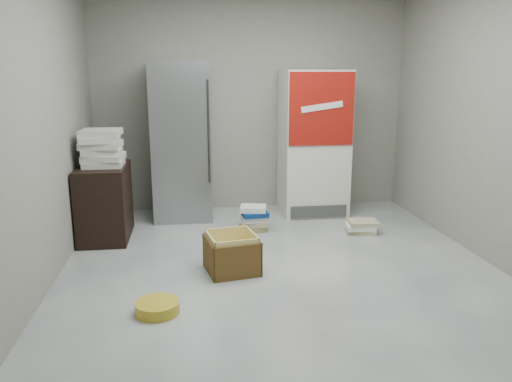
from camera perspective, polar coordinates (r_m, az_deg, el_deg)
The scene contains 10 objects.
ground at distance 4.43m, azimuth 3.44°, elevation -10.17°, with size 5.00×5.00×0.00m, color silver.
room_shell at distance 4.06m, azimuth 3.80°, elevation 13.74°, with size 4.04×5.04×2.82m.
steel_fridge at distance 6.17m, azimuth -8.53°, elevation 5.63°, with size 0.70×0.72×1.90m.
coke_cooler at distance 6.36m, azimuth 6.58°, elevation 5.50°, with size 0.80×0.73×1.80m.
wood_shelf at distance 5.64m, azimuth -16.90°, elevation -1.26°, with size 0.50×0.80×0.80m, color black.
supply_box_stack at distance 5.52m, azimuth -17.19°, elevation 4.73°, with size 0.45×0.46×0.39m.
phonebook_stack_main at distance 5.70m, azimuth -0.24°, elevation -3.15°, with size 0.33×0.28×0.29m.
phonebook_stack_side at distance 5.77m, azimuth 11.98°, elevation -4.01°, with size 0.38×0.33×0.14m.
cardboard_box at distance 4.57m, azimuth -2.79°, elevation -7.41°, with size 0.52×0.52×0.36m.
bucket_lid at distance 3.94m, azimuth -11.18°, elevation -12.90°, with size 0.34×0.34×0.09m, color gold.
Camera 1 is at (-0.79, -3.98, 1.78)m, focal length 35.00 mm.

